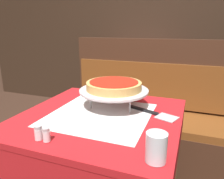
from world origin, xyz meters
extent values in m
cube|color=red|center=(0.00, 0.00, 0.76)|extent=(0.83, 0.83, 0.03)
cube|color=white|center=(0.00, 0.00, 0.78)|extent=(0.51, 0.51, 0.00)
cube|color=red|center=(0.00, 0.00, 0.66)|extent=(0.82, 0.82, 0.16)
cube|color=#4C331E|center=(-0.38, 0.38, 0.37)|extent=(0.05, 0.05, 0.74)
cube|color=#4C331E|center=(0.38, 0.38, 0.37)|extent=(0.05, 0.05, 0.74)
cube|color=red|center=(-0.25, 1.64, 0.76)|extent=(0.81, 0.81, 0.03)
cube|color=white|center=(-0.25, 1.64, 0.77)|extent=(0.50, 0.50, 0.00)
cube|color=red|center=(-0.25, 1.64, 0.69)|extent=(0.81, 0.81, 0.11)
cube|color=#4C331E|center=(-0.62, 1.27, 0.37)|extent=(0.05, 0.05, 0.74)
cube|color=#4C331E|center=(0.13, 1.27, 0.37)|extent=(0.05, 0.05, 0.74)
cube|color=#4C331E|center=(-0.62, 2.01, 0.37)|extent=(0.05, 0.05, 0.74)
cube|color=#4C331E|center=(0.13, 2.01, 0.37)|extent=(0.05, 0.05, 0.74)
cube|color=#3D2316|center=(0.08, 0.80, 0.21)|extent=(1.50, 0.50, 0.42)
cube|color=brown|center=(0.08, 0.80, 0.45)|extent=(1.47, 0.49, 0.06)
cube|color=#3D2316|center=(0.08, 1.02, 0.80)|extent=(1.50, 0.06, 0.64)
cube|color=brown|center=(0.08, 0.98, 0.70)|extent=(1.44, 0.02, 0.41)
cube|color=black|center=(0.00, 2.13, 1.20)|extent=(6.00, 0.04, 2.40)
cylinder|color=#ADADB2|center=(0.03, 0.26, 0.82)|extent=(0.01, 0.01, 0.09)
cylinder|color=#ADADB2|center=(-0.09, 0.06, 0.82)|extent=(0.01, 0.01, 0.09)
cylinder|color=#ADADB2|center=(0.14, 0.06, 0.82)|extent=(0.01, 0.01, 0.09)
cylinder|color=#ADADB2|center=(0.03, 0.13, 0.86)|extent=(0.27, 0.27, 0.01)
cylinder|color=silver|center=(0.03, 0.13, 0.87)|extent=(0.38, 0.38, 0.01)
cylinder|color=silver|center=(0.03, 0.13, 0.88)|extent=(0.39, 0.39, 0.01)
cylinder|color=tan|center=(0.03, 0.13, 0.90)|extent=(0.31, 0.31, 0.04)
cylinder|color=#A82314|center=(0.03, 0.13, 0.93)|extent=(0.27, 0.27, 0.01)
cube|color=#BCBCC1|center=(0.34, 0.07, 0.78)|extent=(0.12, 0.12, 0.00)
cube|color=black|center=(0.21, 0.13, 0.78)|extent=(0.18, 0.08, 0.01)
cylinder|color=silver|center=(0.35, -0.32, 0.83)|extent=(0.07, 0.07, 0.11)
cylinder|color=silver|center=(-0.13, -0.33, 0.80)|extent=(0.03, 0.03, 0.05)
cylinder|color=#B7B7BC|center=(-0.13, -0.33, 0.83)|extent=(0.03, 0.03, 0.01)
cylinder|color=silver|center=(-0.09, -0.33, 0.80)|extent=(0.03, 0.03, 0.05)
cylinder|color=#B7B7BC|center=(-0.09, -0.33, 0.83)|extent=(0.03, 0.03, 0.01)
cube|color=#B2B2B7|center=(0.01, 0.37, 0.82)|extent=(0.10, 0.05, 0.09)
cube|color=black|center=(-0.36, 1.52, 0.79)|extent=(0.15, 0.15, 0.03)
cylinder|color=black|center=(-0.36, 1.52, 0.87)|extent=(0.01, 0.01, 0.14)
cylinder|color=white|center=(-0.36, 1.57, 0.86)|extent=(0.04, 0.04, 0.11)
cylinder|color=#99194C|center=(-0.36, 1.47, 0.86)|extent=(0.04, 0.04, 0.11)
camera|label=1|loc=(0.44, -0.98, 1.22)|focal=35.00mm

